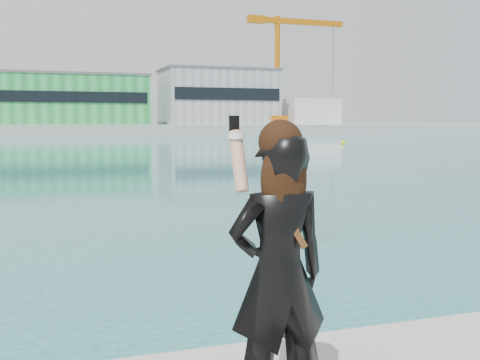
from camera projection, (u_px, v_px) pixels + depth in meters
The scene contains 8 objects.
far_quay at pixel (33, 130), 125.82m from camera, with size 320.00×40.00×2.00m, color #9E9E99.
warehouse_green at pixel (73, 100), 125.97m from camera, with size 30.60×16.36×10.50m.
warehouse_grey_right at pixel (218, 97), 136.48m from camera, with size 25.50×15.35×12.50m.
ancillary_shed at pixel (309, 112), 142.23m from camera, with size 12.00×10.00×6.00m, color silver.
dock_crane at pixel (282, 66), 134.59m from camera, with size 23.00×4.00×24.00m.
flagpole_right at pixel (146, 103), 124.16m from camera, with size 1.28×0.16×8.00m.
buoy_near at pixel (343, 144), 70.35m from camera, with size 0.50×0.50×0.50m, color #FBF40D.
woman at pixel (278, 266), 3.64m from camera, with size 0.64×0.43×1.84m.
Camera 1 is at (-1.14, -3.49, 2.60)m, focal length 45.00 mm.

